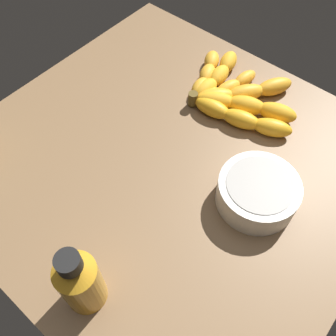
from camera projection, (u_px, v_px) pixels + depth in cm
name	position (u px, v px, depth cm)	size (l,w,h in cm)	color
ground_plane	(170.00, 163.00, 72.37)	(74.29, 71.06, 3.24)	brown
banana_bunch	(233.00, 94.00, 78.16)	(27.88, 20.04, 3.77)	gold
honey_bottle	(80.00, 281.00, 51.26)	(6.02, 6.02, 14.70)	orange
small_bowl	(258.00, 192.00, 63.67)	(13.92, 13.92, 5.33)	silver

